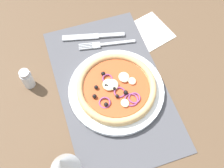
{
  "coord_description": "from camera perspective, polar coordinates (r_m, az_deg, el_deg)",
  "views": [
    {
      "loc": [
        -36.15,
        11.74,
        71.02
      ],
      "look_at": [
        -0.6,
        0.0,
        2.78
      ],
      "focal_mm": 44.37,
      "sensor_mm": 36.0,
      "label": 1
    }
  ],
  "objects": [
    {
      "name": "pizza",
      "position": [
        0.77,
        0.91,
        -0.69
      ],
      "size": [
        22.44,
        22.44,
        2.59
      ],
      "color": "tan",
      "rests_on": "plate"
    },
    {
      "name": "fork",
      "position": [
        0.88,
        -1.69,
        8.17
      ],
      "size": [
        4.73,
        17.98,
        0.44
      ],
      "rotation": [
        0.0,
        0.0,
        1.39
      ],
      "color": "#B2B5BA",
      "rests_on": "placemat"
    },
    {
      "name": "napkin",
      "position": [
        0.93,
        7.85,
        10.72
      ],
      "size": [
        15.53,
        14.63,
        0.36
      ],
      "primitive_type": "cube",
      "rotation": [
        0.0,
        0.0,
        0.27
      ],
      "color": "silver",
      "rests_on": "ground_plane"
    },
    {
      "name": "plate",
      "position": [
        0.79,
        0.89,
        -1.28
      ],
      "size": [
        27.19,
        27.19,
        1.38
      ],
      "primitive_type": "cylinder",
      "color": "white",
      "rests_on": "placemat"
    },
    {
      "name": "pepper_shaker",
      "position": [
        0.82,
        -17.09,
        1.06
      ],
      "size": [
        3.2,
        3.2,
        6.7
      ],
      "color": "silver",
      "rests_on": "ground_plane"
    },
    {
      "name": "wine_glass",
      "position": [
        0.63,
        -9.97,
        -16.23
      ],
      "size": [
        7.2,
        7.2,
        14.9
      ],
      "color": "silver",
      "rests_on": "ground_plane"
    },
    {
      "name": "ground_plane",
      "position": [
        0.82,
        -0.13,
        -0.99
      ],
      "size": [
        190.0,
        140.0,
        2.4
      ],
      "primitive_type": "cube",
      "color": "brown"
    },
    {
      "name": "placemat",
      "position": [
        0.8,
        -0.13,
        -0.53
      ],
      "size": [
        50.67,
        30.04,
        0.4
      ],
      "primitive_type": "cube",
      "color": "#4C4C51",
      "rests_on": "ground_plane"
    },
    {
      "name": "knife",
      "position": [
        0.9,
        -3.98,
        9.78
      ],
      "size": [
        6.35,
        19.82,
        0.62
      ],
      "rotation": [
        0.0,
        0.0,
        1.33
      ],
      "color": "#B2B5BA",
      "rests_on": "placemat"
    }
  ]
}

